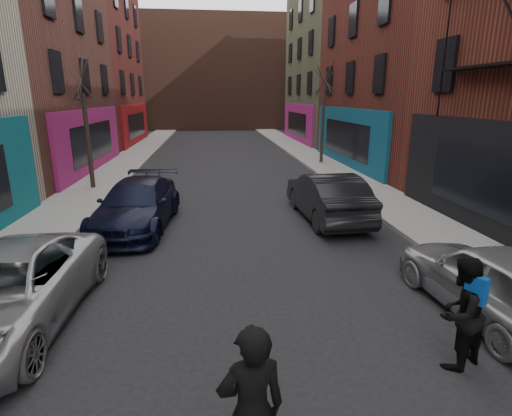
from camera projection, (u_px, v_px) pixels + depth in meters
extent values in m
cube|color=gray|center=(137.00, 153.00, 29.85)|extent=(2.50, 84.00, 0.13)
cube|color=gray|center=(301.00, 151.00, 31.20)|extent=(2.50, 84.00, 0.13)
cube|color=#47281E|center=(214.00, 75.00, 53.54)|extent=(40.00, 10.00, 14.00)
imported|color=#999DA2|center=(3.00, 291.00, 7.26)|extent=(2.64, 5.34, 1.46)
imported|color=black|center=(137.00, 205.00, 12.92)|extent=(2.61, 5.45, 1.53)
imported|color=#979A9F|center=(494.00, 281.00, 7.60)|extent=(2.07, 4.52, 1.50)
imported|color=black|center=(327.00, 196.00, 13.84)|extent=(1.94, 5.03, 1.64)
imported|color=black|center=(252.00, 411.00, 4.03)|extent=(0.77, 0.56, 1.95)
imported|color=black|center=(460.00, 313.00, 6.17)|extent=(1.10, 1.00, 1.83)
cube|color=#0B42A0|center=(476.00, 289.00, 5.89)|extent=(0.25, 0.33, 0.42)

